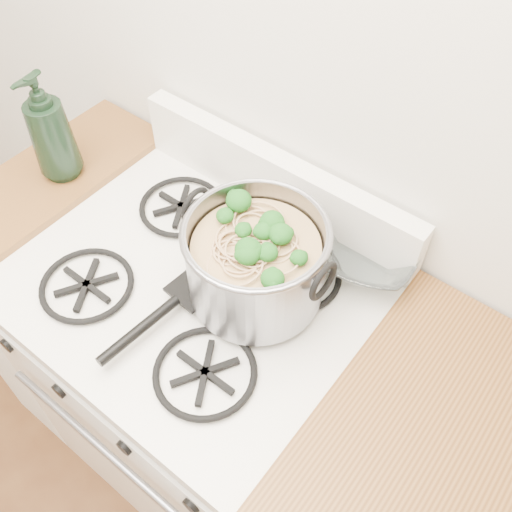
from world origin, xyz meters
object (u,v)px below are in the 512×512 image
object	(u,v)px
stock_pot	(256,262)
bottle	(49,127)
spatula	(196,284)
glass_bowl	(363,253)
gas_range	(206,382)

from	to	relation	value
stock_pot	bottle	distance (m)	0.61
stock_pot	spatula	distance (m)	0.15
stock_pot	glass_bowl	world-z (taller)	stock_pot
spatula	glass_bowl	bearing A→B (deg)	55.55
bottle	glass_bowl	bearing A→B (deg)	11.72
spatula	bottle	xyz separation A→B (m)	(-0.51, 0.07, 0.13)
stock_pot	bottle	bearing A→B (deg)	-179.24
stock_pot	bottle	size ratio (longest dim) A/B	1.14
gas_range	spatula	distance (m)	0.50
bottle	spatula	bearing A→B (deg)	-12.36
glass_bowl	stock_pot	bearing A→B (deg)	-121.49
spatula	glass_bowl	distance (m)	0.37
glass_bowl	bottle	size ratio (longest dim) A/B	0.34
glass_bowl	bottle	xyz separation A→B (m)	(-0.74, -0.22, 0.12)
spatula	bottle	size ratio (longest dim) A/B	1.10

